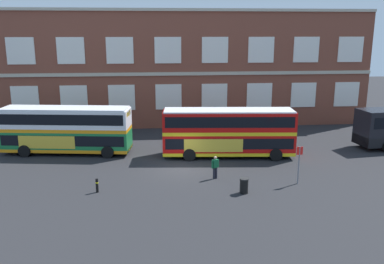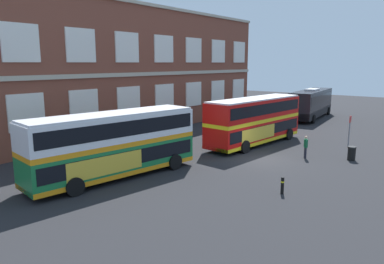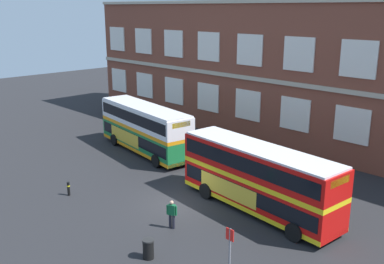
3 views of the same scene
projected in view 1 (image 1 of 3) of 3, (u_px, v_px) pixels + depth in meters
ground_plane at (180, 161)px, 34.07m from camera, size 120.00×120.00×0.00m
brick_terminal_building at (145, 68)px, 47.75m from camera, size 50.24×8.19×12.74m
double_decker_near at (66, 129)px, 35.80m from camera, size 11.25×4.09×4.07m
double_decker_middle at (228, 132)px, 34.87m from camera, size 11.18×3.57×4.07m
waiting_passenger at (215, 166)px, 29.85m from camera, size 0.61×0.40×1.70m
bus_stand_flag at (299, 162)px, 28.67m from camera, size 0.44×0.10×2.70m
station_litter_bin at (244, 186)px, 27.27m from camera, size 0.60×0.60×1.03m
safety_bollard_east at (97, 185)px, 27.40m from camera, size 0.19×0.19×0.95m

